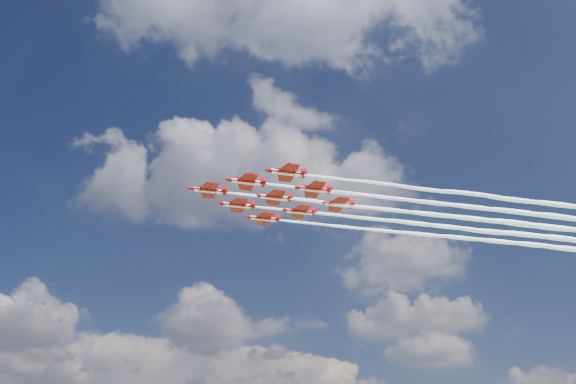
# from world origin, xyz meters

# --- Properties ---
(jet_lead) EXTENTS (109.27, 39.75, 3.00)m
(jet_lead) POSITION_xyz_m (28.96, 15.74, 76.36)
(jet_lead) COLOR #AA0914
(jet_row2_port) EXTENTS (109.27, 39.75, 3.00)m
(jet_row2_port) POSITION_xyz_m (40.53, 11.34, 76.36)
(jet_row2_port) COLOR #AA0914
(jet_row2_starb) EXTENTS (109.27, 39.75, 3.00)m
(jet_row2_starb) POSITION_xyz_m (35.69, 26.14, 76.36)
(jet_row2_starb) COLOR #AA0914
(jet_row3_port) EXTENTS (109.27, 39.75, 3.00)m
(jet_row3_port) POSITION_xyz_m (52.10, 6.93, 76.36)
(jet_row3_port) COLOR #AA0914
(jet_row3_centre) EXTENTS (109.27, 39.75, 3.00)m
(jet_row3_centre) POSITION_xyz_m (47.25, 21.73, 76.36)
(jet_row3_centre) COLOR #AA0914
(jet_row3_starb) EXTENTS (109.27, 39.75, 3.00)m
(jet_row3_starb) POSITION_xyz_m (42.41, 36.53, 76.36)
(jet_row3_starb) COLOR #AA0914
(jet_row4_port) EXTENTS (109.27, 39.75, 3.00)m
(jet_row4_port) POSITION_xyz_m (58.82, 17.33, 76.36)
(jet_row4_port) COLOR #AA0914
(jet_row4_starb) EXTENTS (109.27, 39.75, 3.00)m
(jet_row4_starb) POSITION_xyz_m (53.97, 32.13, 76.36)
(jet_row4_starb) COLOR #AA0914
(jet_tail) EXTENTS (109.27, 39.75, 3.00)m
(jet_tail) POSITION_xyz_m (65.54, 27.73, 76.36)
(jet_tail) COLOR #AA0914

